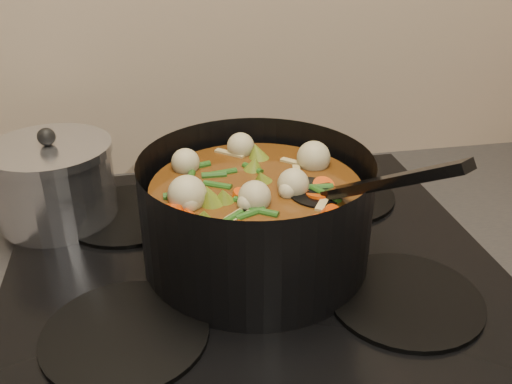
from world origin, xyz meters
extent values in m
cube|color=black|center=(0.00, 1.93, 0.89)|extent=(2.64, 0.64, 0.05)
cube|color=black|center=(0.00, 1.93, 0.92)|extent=(0.62, 0.54, 0.02)
cylinder|color=black|center=(-0.16, 1.80, 0.93)|extent=(0.18, 0.18, 0.01)
cylinder|color=black|center=(0.16, 1.80, 0.93)|extent=(0.18, 0.18, 0.01)
cylinder|color=black|center=(-0.16, 2.06, 0.93)|extent=(0.18, 0.18, 0.01)
cylinder|color=black|center=(0.16, 2.06, 0.93)|extent=(0.18, 0.18, 0.01)
cylinder|color=black|center=(0.00, 1.92, 1.00)|extent=(0.36, 0.36, 0.14)
cylinder|color=black|center=(0.00, 1.92, 0.93)|extent=(0.28, 0.28, 0.01)
cylinder|color=#613610|center=(0.00, 1.92, 0.99)|extent=(0.26, 0.26, 0.10)
cylinder|color=#E54C0A|center=(0.04, 1.92, 1.03)|extent=(0.03, 0.03, 0.03)
cylinder|color=#E54C0A|center=(0.05, 1.97, 1.03)|extent=(0.04, 0.04, 0.03)
cylinder|color=#E54C0A|center=(-0.02, 2.01, 1.03)|extent=(0.04, 0.04, 0.03)
cylinder|color=#E54C0A|center=(-0.04, 1.94, 1.03)|extent=(0.03, 0.03, 0.03)
cylinder|color=#E54C0A|center=(-0.07, 1.88, 1.03)|extent=(0.04, 0.03, 0.03)
cylinder|color=#E54C0A|center=(0.00, 1.88, 1.03)|extent=(0.04, 0.04, 0.03)
cylinder|color=#E54C0A|center=(0.05, 1.86, 1.03)|extent=(0.03, 0.04, 0.03)
cylinder|color=#E54C0A|center=(0.10, 1.91, 1.03)|extent=(0.03, 0.03, 0.03)
cylinder|color=#E54C0A|center=(0.04, 1.96, 1.03)|extent=(0.04, 0.04, 0.03)
cylinder|color=#E54C0A|center=(-0.01, 2.00, 1.03)|extent=(0.04, 0.04, 0.03)
cylinder|color=#E54C0A|center=(-0.03, 1.93, 1.03)|extent=(0.03, 0.03, 0.03)
cylinder|color=#E54C0A|center=(-0.06, 1.89, 1.03)|extent=(0.04, 0.04, 0.03)
sphere|color=tan|center=(0.06, 1.92, 1.05)|extent=(0.04, 0.04, 0.04)
sphere|color=tan|center=(0.01, 1.98, 1.05)|extent=(0.04, 0.04, 0.04)
sphere|color=tan|center=(-0.05, 1.93, 1.05)|extent=(0.04, 0.04, 0.04)
sphere|color=tan|center=(-0.02, 1.86, 1.05)|extent=(0.04, 0.04, 0.04)
sphere|color=tan|center=(0.05, 1.88, 1.05)|extent=(0.04, 0.04, 0.04)
sphere|color=tan|center=(0.05, 1.96, 1.05)|extent=(0.04, 0.04, 0.04)
cone|color=olive|center=(-0.06, 1.87, 1.04)|extent=(0.04, 0.04, 0.03)
cone|color=olive|center=(0.03, 1.84, 1.04)|extent=(0.04, 0.04, 0.03)
cone|color=olive|center=(0.09, 1.92, 1.04)|extent=(0.04, 0.04, 0.03)
cone|color=olive|center=(0.03, 2.00, 1.04)|extent=(0.04, 0.04, 0.03)
cone|color=olive|center=(-0.06, 1.96, 1.04)|extent=(0.04, 0.04, 0.03)
cone|color=olive|center=(-0.06, 1.86, 1.04)|extent=(0.04, 0.04, 0.03)
cone|color=olive|center=(0.04, 1.84, 1.04)|extent=(0.04, 0.04, 0.03)
cylinder|color=#235418|center=(0.03, 1.95, 1.04)|extent=(0.01, 0.04, 0.01)
cylinder|color=#235418|center=(-0.01, 2.01, 1.04)|extent=(0.04, 0.03, 0.01)
cylinder|color=#235418|center=(-0.06, 1.96, 1.04)|extent=(0.04, 0.02, 0.01)
cylinder|color=#235418|center=(-0.05, 1.90, 1.04)|extent=(0.02, 0.04, 0.01)
cylinder|color=#235418|center=(-0.01, 1.88, 1.04)|extent=(0.03, 0.04, 0.01)
cylinder|color=#235418|center=(0.04, 1.83, 1.04)|extent=(0.04, 0.02, 0.01)
cylinder|color=#235418|center=(0.08, 1.89, 1.04)|extent=(0.04, 0.03, 0.01)
cylinder|color=#235418|center=(0.06, 1.95, 1.04)|extent=(0.01, 0.04, 0.01)
cylinder|color=#235418|center=(0.01, 1.96, 1.04)|extent=(0.04, 0.03, 0.01)
cylinder|color=#235418|center=(-0.06, 1.99, 1.04)|extent=(0.04, 0.02, 0.01)
cylinder|color=#235418|center=(-0.07, 1.92, 1.04)|extent=(0.02, 0.04, 0.01)
cylinder|color=#235418|center=(-0.04, 1.87, 1.04)|extent=(0.03, 0.04, 0.01)
cylinder|color=#235418|center=(0.01, 1.87, 1.04)|extent=(0.04, 0.02, 0.01)
cube|color=tan|center=(-0.06, 1.94, 1.04)|extent=(0.04, 0.01, 0.00)
cube|color=tan|center=(-0.03, 1.85, 1.04)|extent=(0.02, 0.04, 0.00)
cube|color=tan|center=(0.06, 1.88, 1.04)|extent=(0.04, 0.03, 0.00)
cube|color=tan|center=(0.05, 1.97, 1.04)|extent=(0.04, 0.04, 0.00)
cube|color=tan|center=(-0.04, 1.97, 1.04)|extent=(0.03, 0.04, 0.00)
cube|color=tan|center=(-0.06, 1.88, 1.04)|extent=(0.04, 0.02, 0.00)
ellipsoid|color=black|center=(0.07, 1.88, 1.04)|extent=(0.07, 0.09, 0.01)
cube|color=black|center=(0.12, 1.80, 1.09)|extent=(0.10, 0.16, 0.10)
cylinder|color=silver|center=(-0.26, 2.07, 0.98)|extent=(0.16, 0.16, 0.10)
cylinder|color=silver|center=(-0.26, 2.07, 1.04)|extent=(0.17, 0.17, 0.01)
sphere|color=black|center=(-0.26, 2.07, 1.06)|extent=(0.02, 0.02, 0.02)
camera|label=1|loc=(-0.11, 1.31, 1.35)|focal=40.00mm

